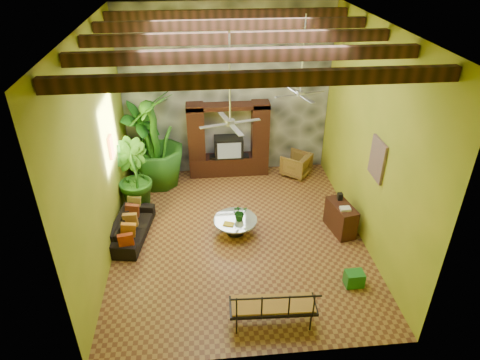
{
  "coord_description": "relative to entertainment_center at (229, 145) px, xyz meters",
  "views": [
    {
      "loc": [
        -0.8,
        -8.42,
        6.61
      ],
      "look_at": [
        0.06,
        0.2,
        1.48
      ],
      "focal_mm": 32.0,
      "sensor_mm": 36.0,
      "label": 1
    }
  ],
  "objects": [
    {
      "name": "entertainment_center",
      "position": [
        0.0,
        0.0,
        0.0
      ],
      "size": [
        2.4,
        0.55,
        2.3
      ],
      "color": "black",
      "rests_on": "ground"
    },
    {
      "name": "right_wall",
      "position": [
        3.0,
        -3.14,
        1.53
      ],
      "size": [
        0.02,
        7.0,
        5.0
      ],
      "primitive_type": "cube",
      "color": "olive",
      "rests_on": "ground"
    },
    {
      "name": "wall_art_mask",
      "position": [
        -2.96,
        -2.14,
        1.13
      ],
      "size": [
        0.06,
        0.32,
        0.55
      ],
      "primitive_type": "cube",
      "color": "#BB8A16",
      "rests_on": "left_wall"
    },
    {
      "name": "back_wall",
      "position": [
        0.0,
        0.36,
        1.53
      ],
      "size": [
        6.0,
        0.02,
        5.0
      ],
      "primitive_type": "cube",
      "color": "olive",
      "rests_on": "ground"
    },
    {
      "name": "ceiling_beams",
      "position": [
        0.0,
        -3.14,
        3.81
      ],
      "size": [
        5.95,
        5.36,
        0.22
      ],
      "color": "#3D1E13",
      "rests_on": "ceiling"
    },
    {
      "name": "side_console",
      "position": [
        2.55,
        -3.18,
        -0.58
      ],
      "size": [
        0.61,
        1.02,
        0.76
      ],
      "primitive_type": "cube",
      "rotation": [
        0.0,
        0.0,
        0.2
      ],
      "color": "#32200F",
      "rests_on": "ground"
    },
    {
      "name": "wall_art_painting",
      "position": [
        2.96,
        -3.74,
        1.33
      ],
      "size": [
        0.06,
        0.7,
        0.9
      ],
      "primitive_type": "cube",
      "color": "navy",
      "rests_on": "right_wall"
    },
    {
      "name": "sofa",
      "position": [
        -2.62,
        -2.92,
        -0.69
      ],
      "size": [
        1.02,
        1.95,
        0.54
      ],
      "primitive_type": "imported",
      "rotation": [
        0.0,
        0.0,
        1.41
      ],
      "color": "black",
      "rests_on": "ground"
    },
    {
      "name": "left_wall",
      "position": [
        -3.0,
        -3.14,
        1.53
      ],
      "size": [
        0.02,
        7.0,
        5.0
      ],
      "primitive_type": "cube",
      "color": "olive",
      "rests_on": "ground"
    },
    {
      "name": "wicker_armchair",
      "position": [
        2.05,
        -0.28,
        -0.61
      ],
      "size": [
        1.08,
        1.08,
        0.71
      ],
      "primitive_type": "imported",
      "rotation": [
        0.0,
        0.0,
        4.03
      ],
      "color": "brown",
      "rests_on": "ground"
    },
    {
      "name": "centerpiece_plant",
      "position": [
        0.04,
        -3.02,
        -0.37
      ],
      "size": [
        0.44,
        0.41,
        0.4
      ],
      "primitive_type": "imported",
      "rotation": [
        0.0,
        0.0,
        0.31
      ],
      "color": "#1A5516",
      "rests_on": "coffee_table"
    },
    {
      "name": "tall_plant_c",
      "position": [
        -2.1,
        -0.4,
        0.45
      ],
      "size": [
        1.94,
        1.94,
        2.82
      ],
      "primitive_type": "imported",
      "rotation": [
        0.0,
        0.0,
        4.45
      ],
      "color": "#28661A",
      "rests_on": "ground"
    },
    {
      "name": "yellow_tray",
      "position": [
        -0.25,
        -3.21,
        -0.55
      ],
      "size": [
        0.29,
        0.25,
        0.03
      ],
      "primitive_type": "cube",
      "rotation": [
        0.0,
        0.0,
        -0.35
      ],
      "color": "gold",
      "rests_on": "coffee_table"
    },
    {
      "name": "tall_plant_b",
      "position": [
        -2.65,
        -1.66,
        0.02
      ],
      "size": [
        1.38,
        1.39,
        1.97
      ],
      "primitive_type": "imported",
      "rotation": [
        0.0,
        0.0,
        2.32
      ],
      "color": "#225917",
      "rests_on": "ground"
    },
    {
      "name": "tall_plant_a",
      "position": [
        -2.49,
        -0.15,
        0.26
      ],
      "size": [
        1.43,
        1.55,
        2.44
      ],
      "primitive_type": "imported",
      "rotation": [
        0.0,
        0.0,
        1.0
      ],
      "color": "#1F6C1C",
      "rests_on": "ground"
    },
    {
      "name": "ceiling",
      "position": [
        0.0,
        -3.14,
        4.03
      ],
      "size": [
        6.0,
        7.0,
        0.02
      ],
      "primitive_type": "cube",
      "color": "silver",
      "rests_on": "back_wall"
    },
    {
      "name": "ceiling_fan_front",
      "position": [
        -0.2,
        -3.54,
        2.44
      ],
      "size": [
        1.28,
        1.28,
        1.86
      ],
      "color": "#B8B7BD",
      "rests_on": "ceiling"
    },
    {
      "name": "stone_accent_wall",
      "position": [
        0.0,
        0.3,
        1.53
      ],
      "size": [
        5.98,
        0.1,
        4.98
      ],
      "primitive_type": "cube",
      "color": "#3B3E43",
      "rests_on": "ground"
    },
    {
      "name": "coffee_table",
      "position": [
        -0.07,
        -3.01,
        -0.71
      ],
      "size": [
        1.08,
        1.08,
        0.4
      ],
      "rotation": [
        0.0,
        0.0,
        -0.08
      ],
      "color": "black",
      "rests_on": "ground"
    },
    {
      "name": "iron_bench",
      "position": [
        0.38,
        -6.0,
        -0.43
      ],
      "size": [
        1.66,
        0.65,
        0.57
      ],
      "rotation": [
        0.0,
        0.0,
        -0.04
      ],
      "color": "black",
      "rests_on": "ground"
    },
    {
      "name": "ceiling_fan_back",
      "position": [
        1.6,
        -1.94,
        2.44
      ],
      "size": [
        1.28,
        1.28,
        1.86
      ],
      "color": "#B8B7BD",
      "rests_on": "ceiling"
    },
    {
      "name": "green_bin",
      "position": [
        2.29,
        -5.08,
        -0.8
      ],
      "size": [
        0.4,
        0.3,
        0.34
      ],
      "primitive_type": "cube",
      "rotation": [
        0.0,
        0.0,
        0.03
      ],
      "color": "#1D6F1E",
      "rests_on": "ground"
    },
    {
      "name": "ground",
      "position": [
        0.0,
        -3.14,
        -0.97
      ],
      "size": [
        7.0,
        7.0,
        0.0
      ],
      "primitive_type": "plane",
      "color": "brown",
      "rests_on": "ground"
    }
  ]
}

